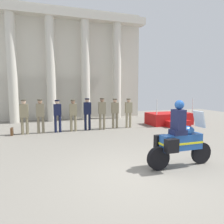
# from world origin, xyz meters

# --- Properties ---
(ground_plane) EXTENTS (28.00, 28.00, 0.00)m
(ground_plane) POSITION_xyz_m (0.00, 0.00, 0.00)
(ground_plane) COLOR gray
(colonnade_backdrop) EXTENTS (11.29, 1.46, 7.92)m
(colonnade_backdrop) POSITION_xyz_m (-0.56, 10.66, 4.19)
(colonnade_backdrop) COLOR beige
(colonnade_backdrop) RESTS_ON ground_plane
(reviewing_stand) EXTENTS (2.64, 1.95, 1.61)m
(reviewing_stand) POSITION_xyz_m (5.11, 6.35, 0.34)
(reviewing_stand) COLOR #B71414
(reviewing_stand) RESTS_ON ground_plane
(officer_in_row_0) EXTENTS (0.39, 0.24, 1.68)m
(officer_in_row_0) POSITION_xyz_m (-3.20, 6.11, 0.99)
(officer_in_row_0) COLOR #847A5B
(officer_in_row_0) RESTS_ON ground_plane
(officer_in_row_1) EXTENTS (0.39, 0.24, 1.69)m
(officer_in_row_1) POSITION_xyz_m (-2.47, 6.12, 0.99)
(officer_in_row_1) COLOR #7A7056
(officer_in_row_1) RESTS_ON ground_plane
(officer_in_row_2) EXTENTS (0.39, 0.24, 1.65)m
(officer_in_row_2) POSITION_xyz_m (-1.65, 6.08, 0.97)
(officer_in_row_2) COLOR #141938
(officer_in_row_2) RESTS_ON ground_plane
(officer_in_row_3) EXTENTS (0.39, 0.24, 1.64)m
(officer_in_row_3) POSITION_xyz_m (-0.86, 6.10, 0.97)
(officer_in_row_3) COLOR #847A5B
(officer_in_row_3) RESTS_ON ground_plane
(officer_in_row_4) EXTENTS (0.39, 0.24, 1.70)m
(officer_in_row_4) POSITION_xyz_m (-0.09, 6.21, 1.00)
(officer_in_row_4) COLOR black
(officer_in_row_4) RESTS_ON ground_plane
(officer_in_row_5) EXTENTS (0.39, 0.24, 1.71)m
(officer_in_row_5) POSITION_xyz_m (0.68, 6.05, 1.01)
(officer_in_row_5) COLOR #7A7056
(officer_in_row_5) RESTS_ON ground_plane
(officer_in_row_6) EXTENTS (0.39, 0.24, 1.66)m
(officer_in_row_6) POSITION_xyz_m (1.47, 6.21, 0.98)
(officer_in_row_6) COLOR #7A7056
(officer_in_row_6) RESTS_ON ground_plane
(officer_in_row_7) EXTENTS (0.39, 0.24, 1.66)m
(officer_in_row_7) POSITION_xyz_m (2.27, 6.15, 0.98)
(officer_in_row_7) COLOR gray
(officer_in_row_7) RESTS_ON ground_plane
(motorcycle_with_rider) EXTENTS (2.09, 0.70, 1.90)m
(motorcycle_with_rider) POSITION_xyz_m (1.23, 0.11, 0.79)
(motorcycle_with_rider) COLOR black
(motorcycle_with_rider) RESTS_ON ground_plane
(briefcase_on_ground) EXTENTS (0.10, 0.32, 0.36)m
(briefcase_on_ground) POSITION_xyz_m (-3.78, 6.05, 0.18)
(briefcase_on_ground) COLOR brown
(briefcase_on_ground) RESTS_ON ground_plane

